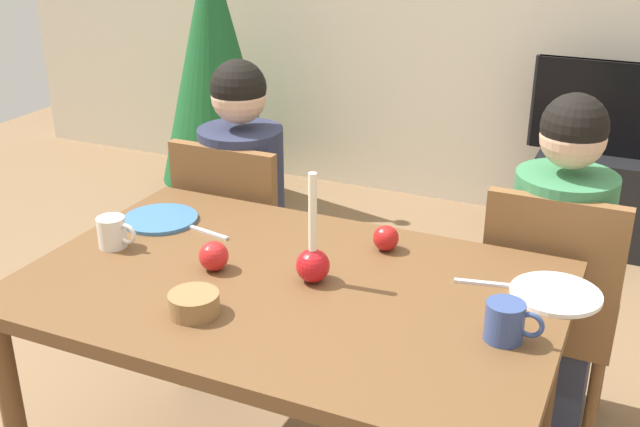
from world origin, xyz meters
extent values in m
cube|color=brown|center=(0.00, 0.00, 0.73)|extent=(1.40, 0.90, 0.04)
cylinder|color=brown|center=(-0.64, -0.39, 0.35)|extent=(0.06, 0.06, 0.71)
cylinder|color=brown|center=(-0.64, 0.39, 0.35)|extent=(0.06, 0.06, 0.71)
cylinder|color=brown|center=(0.64, 0.39, 0.35)|extent=(0.06, 0.06, 0.71)
cube|color=brown|center=(-0.50, 0.69, 0.43)|extent=(0.40, 0.40, 0.04)
cube|color=brown|center=(-0.50, 0.51, 0.68)|extent=(0.40, 0.04, 0.45)
cylinder|color=brown|center=(-0.33, 0.86, 0.21)|extent=(0.04, 0.04, 0.41)
cylinder|color=brown|center=(-0.67, 0.86, 0.21)|extent=(0.04, 0.04, 0.41)
cylinder|color=brown|center=(-0.33, 0.52, 0.21)|extent=(0.04, 0.04, 0.41)
cylinder|color=brown|center=(-0.67, 0.52, 0.21)|extent=(0.04, 0.04, 0.41)
cube|color=brown|center=(0.60, 0.69, 0.43)|extent=(0.40, 0.40, 0.04)
cube|color=brown|center=(0.60, 0.51, 0.68)|extent=(0.40, 0.04, 0.45)
cylinder|color=brown|center=(0.77, 0.86, 0.21)|extent=(0.04, 0.04, 0.41)
cylinder|color=brown|center=(0.43, 0.86, 0.21)|extent=(0.04, 0.04, 0.41)
cylinder|color=brown|center=(0.77, 0.52, 0.21)|extent=(0.04, 0.04, 0.41)
cylinder|color=brown|center=(0.43, 0.52, 0.21)|extent=(0.04, 0.04, 0.41)
cube|color=#33384C|center=(-0.50, 0.64, 0.23)|extent=(0.28, 0.28, 0.45)
cylinder|color=#282D47|center=(-0.50, 0.64, 0.69)|extent=(0.30, 0.30, 0.48)
sphere|color=tan|center=(-0.50, 0.64, 1.04)|extent=(0.19, 0.19, 0.19)
sphere|color=black|center=(-0.50, 0.64, 1.07)|extent=(0.19, 0.19, 0.19)
cube|color=#33384C|center=(0.60, 0.64, 0.23)|extent=(0.28, 0.28, 0.45)
cylinder|color=#387A4C|center=(0.60, 0.64, 0.69)|extent=(0.30, 0.30, 0.48)
sphere|color=tan|center=(0.60, 0.64, 1.04)|extent=(0.19, 0.19, 0.19)
sphere|color=black|center=(0.60, 0.64, 1.07)|extent=(0.19, 0.19, 0.19)
cube|color=black|center=(0.61, 2.30, 0.24)|extent=(0.64, 0.40, 0.48)
cube|color=black|center=(0.61, 2.30, 0.71)|extent=(0.79, 0.04, 0.46)
cube|color=black|center=(0.61, 2.30, 0.71)|extent=(0.76, 0.05, 0.46)
cylinder|color=brown|center=(-1.47, 2.02, 0.07)|extent=(0.08, 0.08, 0.14)
cone|color=#195628|center=(-1.47, 2.02, 0.81)|extent=(0.65, 0.65, 1.34)
sphere|color=red|center=(0.05, 0.04, 0.80)|extent=(0.09, 0.09, 0.09)
cylinder|color=#EFE5C6|center=(0.05, 0.04, 0.95)|extent=(0.02, 0.02, 0.21)
cylinder|color=teal|center=(-0.54, 0.20, 0.76)|extent=(0.23, 0.23, 0.01)
cylinder|color=white|center=(0.65, 0.22, 0.76)|extent=(0.23, 0.23, 0.01)
cylinder|color=silver|center=(-0.56, -0.01, 0.80)|extent=(0.08, 0.08, 0.09)
torus|color=silver|center=(-0.51, -0.01, 0.80)|extent=(0.06, 0.01, 0.06)
cylinder|color=#33477F|center=(0.57, -0.04, 0.80)|extent=(0.09, 0.09, 0.09)
torus|color=#33477F|center=(0.63, -0.04, 0.80)|extent=(0.06, 0.01, 0.06)
cube|color=silver|center=(-0.37, 0.18, 0.75)|extent=(0.18, 0.05, 0.01)
cube|color=silver|center=(0.48, 0.21, 0.75)|extent=(0.18, 0.05, 0.01)
cylinder|color=olive|center=(-0.14, -0.23, 0.78)|extent=(0.12, 0.12, 0.05)
sphere|color=red|center=(-0.22, -0.01, 0.79)|extent=(0.08, 0.08, 0.08)
sphere|color=#B21818|center=(0.16, 0.29, 0.79)|extent=(0.07, 0.07, 0.07)
camera|label=1|loc=(0.82, -1.60, 1.71)|focal=43.41mm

